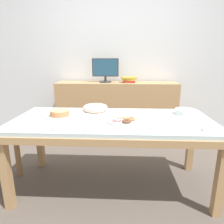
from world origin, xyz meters
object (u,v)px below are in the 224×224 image
(pastry_platter, at_px, (124,120))
(tealight_near_front, at_px, (54,129))
(tealight_left_edge, at_px, (18,123))
(plate_stack, at_px, (185,112))
(tealight_right_edge, at_px, (87,129))
(computer_monitor, at_px, (105,70))
(tealight_centre, at_px, (204,129))
(book_stack, at_px, (129,79))
(cake_golden_bundt, at_px, (95,109))
(tealight_near_cakes, at_px, (8,126))
(cake_chocolate_round, at_px, (60,114))

(pastry_platter, relative_size, tealight_near_front, 7.54)
(tealight_left_edge, bearing_deg, pastry_platter, 7.81)
(plate_stack, distance_m, tealight_right_edge, 1.06)
(pastry_platter, relative_size, tealight_left_edge, 7.54)
(pastry_platter, bearing_deg, computer_monitor, 100.51)
(tealight_left_edge, height_order, tealight_centre, same)
(computer_monitor, relative_size, plate_stack, 2.02)
(computer_monitor, xyz_separation_m, tealight_right_edge, (-0.00, -1.80, -0.35))
(book_stack, bearing_deg, cake_golden_bundt, -107.60)
(cake_golden_bundt, relative_size, plate_stack, 1.50)
(book_stack, xyz_separation_m, tealight_near_cakes, (-1.05, -1.76, -0.21))
(tealight_left_edge, bearing_deg, tealight_near_front, -19.48)
(pastry_platter, height_order, tealight_near_front, pastry_platter)
(cake_chocolate_round, height_order, tealight_left_edge, cake_chocolate_round)
(cake_golden_bundt, bearing_deg, pastry_platter, -47.51)
(cake_chocolate_round, distance_m, cake_golden_bundt, 0.38)
(plate_stack, height_order, tealight_centre, plate_stack)
(pastry_platter, xyz_separation_m, tealight_right_edge, (-0.29, -0.24, -0.00))
(tealight_right_edge, bearing_deg, tealight_near_front, -178.69)
(pastry_platter, bearing_deg, tealight_near_cakes, -168.22)
(pastry_platter, distance_m, tealight_near_front, 0.60)
(plate_stack, bearing_deg, tealight_left_edge, -165.15)
(computer_monitor, xyz_separation_m, pastry_platter, (0.29, -1.56, -0.35))
(tealight_left_edge, height_order, tealight_near_cakes, same)
(plate_stack, bearing_deg, computer_monitor, 125.82)
(computer_monitor, height_order, tealight_centre, computer_monitor)
(plate_stack, bearing_deg, pastry_platter, -155.81)
(cake_golden_bundt, bearing_deg, tealight_near_cakes, -141.51)
(cake_chocolate_round, xyz_separation_m, cake_golden_bundt, (0.32, 0.20, 0.01))
(cake_chocolate_round, height_order, tealight_near_front, cake_chocolate_round)
(cake_golden_bundt, xyz_separation_m, plate_stack, (0.93, -0.04, -0.01))
(computer_monitor, height_order, plate_stack, computer_monitor)
(computer_monitor, distance_m, tealight_near_front, 1.86)
(tealight_right_edge, height_order, tealight_left_edge, same)
(tealight_near_front, bearing_deg, tealight_near_cakes, 172.93)
(cake_chocolate_round, relative_size, plate_stack, 1.43)
(cake_chocolate_round, height_order, tealight_right_edge, cake_chocolate_round)
(cake_golden_bundt, bearing_deg, tealight_right_edge, -89.46)
(pastry_platter, bearing_deg, cake_golden_bundt, 132.49)
(book_stack, bearing_deg, cake_chocolate_round, -116.49)
(book_stack, relative_size, pastry_platter, 0.84)
(cake_chocolate_round, height_order, plate_stack, cake_chocolate_round)
(plate_stack, height_order, tealight_near_cakes, plate_stack)
(pastry_platter, height_order, tealight_left_edge, pastry_platter)
(book_stack, bearing_deg, plate_stack, -67.16)
(computer_monitor, xyz_separation_m, tealight_left_edge, (-0.62, -1.68, -0.35))
(cake_chocolate_round, distance_m, tealight_right_edge, 0.49)
(cake_golden_bundt, distance_m, tealight_left_edge, 0.76)
(book_stack, xyz_separation_m, plate_stack, (0.54, -1.27, -0.19))
(cake_chocolate_round, bearing_deg, computer_monitor, 76.96)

